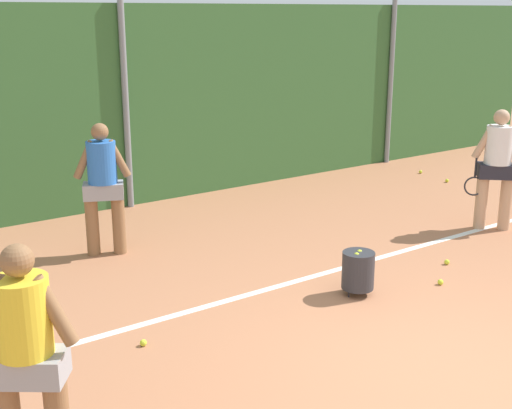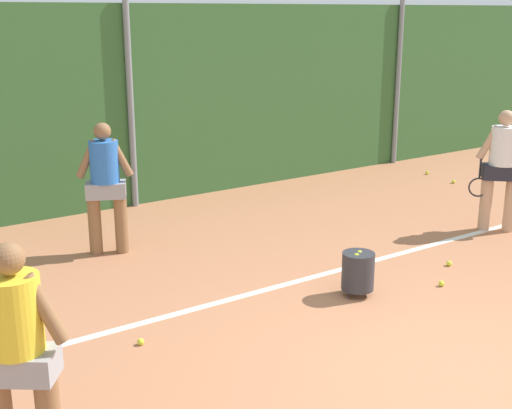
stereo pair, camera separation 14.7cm
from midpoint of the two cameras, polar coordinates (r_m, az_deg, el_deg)
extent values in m
plane|color=#B2704C|center=(7.52, 4.07, -8.06)|extent=(31.12, 31.12, 0.00)
cube|color=#386633|center=(11.04, -11.62, 7.98)|extent=(20.23, 0.25, 3.17)
cylinder|color=gray|center=(10.87, -11.28, 8.47)|extent=(0.10, 0.10, 3.39)
cylinder|color=gray|center=(14.26, 10.95, 10.20)|extent=(0.10, 0.10, 3.39)
cube|color=white|center=(7.89, 1.64, -6.78)|extent=(14.78, 0.10, 0.01)
cube|color=#99999E|center=(4.78, -19.46, -12.73)|extent=(0.56, 0.52, 0.20)
cylinder|color=yellow|center=(4.63, -19.87, -8.82)|extent=(0.36, 0.36, 0.52)
sphere|color=#8C603D|center=(4.49, -20.32, -4.43)|extent=(0.21, 0.21, 0.21)
cylinder|color=#8C603D|center=(4.54, -17.49, -8.51)|extent=(0.26, 0.22, 0.50)
cylinder|color=tan|center=(10.37, 19.82, 0.05)|extent=(0.17, 0.17, 0.76)
cylinder|color=tan|center=(10.31, 17.98, 0.13)|extent=(0.17, 0.17, 0.76)
cube|color=#23232D|center=(10.23, 19.14, 2.69)|extent=(0.57, 0.57, 0.20)
cylinder|color=white|center=(10.15, 19.33, 4.73)|extent=(0.37, 0.37, 0.54)
sphere|color=tan|center=(10.09, 19.54, 6.91)|extent=(0.22, 0.22, 0.22)
cylinder|color=tan|center=(10.11, 18.17, 5.02)|extent=(0.26, 0.25, 0.52)
cylinder|color=black|center=(10.12, 17.56, 2.96)|extent=(0.03, 0.03, 0.28)
torus|color=#26262B|center=(10.18, 17.44, 1.47)|extent=(0.22, 0.21, 0.28)
cylinder|color=#8C603D|center=(8.99, -11.90, -1.73)|extent=(0.17, 0.17, 0.75)
cylinder|color=#8C603D|center=(9.00, -14.02, -1.84)|extent=(0.17, 0.17, 0.75)
cube|color=#99999E|center=(8.87, -13.15, 1.15)|extent=(0.58, 0.48, 0.20)
cylinder|color=blue|center=(8.78, -13.30, 3.47)|extent=(0.37, 0.37, 0.53)
sphere|color=#8C603D|center=(8.71, -13.46, 5.95)|extent=(0.22, 0.22, 0.22)
cylinder|color=#8C603D|center=(8.77, -11.95, 3.80)|extent=(0.29, 0.19, 0.51)
cylinder|color=#8C603D|center=(8.79, -14.68, 3.65)|extent=(0.29, 0.19, 0.51)
cylinder|color=#2D2D33|center=(7.62, 8.02, -5.48)|extent=(0.36, 0.36, 0.42)
cylinder|color=#2D2D33|center=(7.79, 8.63, -6.99)|extent=(0.02, 0.02, 0.08)
cylinder|color=#2D2D33|center=(7.63, 7.25, -7.44)|extent=(0.02, 0.02, 0.08)
cylinder|color=#2D2D33|center=(7.79, 7.31, -6.93)|extent=(0.02, 0.02, 0.08)
sphere|color=#CCDB33|center=(7.60, 8.14, -4.02)|extent=(0.07, 0.07, 0.07)
sphere|color=#CCDB33|center=(7.50, 7.90, -4.26)|extent=(0.07, 0.07, 0.07)
sphere|color=#CCDB33|center=(13.02, 15.43, 1.95)|extent=(0.07, 0.07, 0.07)
sphere|color=#CCDB33|center=(6.64, -10.08, -11.36)|extent=(0.07, 0.07, 0.07)
sphere|color=#CCDB33|center=(8.81, 15.27, -4.68)|extent=(0.07, 0.07, 0.07)
sphere|color=#CCDB33|center=(8.16, 14.72, -6.32)|extent=(0.07, 0.07, 0.07)
sphere|color=#CCDB33|center=(7.67, -19.67, -8.21)|extent=(0.07, 0.07, 0.07)
sphere|color=#CCDB33|center=(12.26, 18.26, 0.87)|extent=(0.07, 0.07, 0.07)
sphere|color=#CCDB33|center=(13.61, 13.35, 2.69)|extent=(0.07, 0.07, 0.07)
camera|label=1|loc=(0.07, -90.56, -0.16)|focal=47.65mm
camera|label=2|loc=(0.07, 89.44, 0.16)|focal=47.65mm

